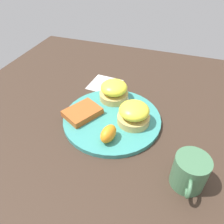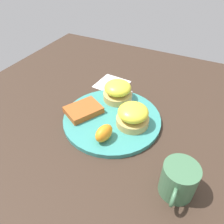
# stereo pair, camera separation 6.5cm
# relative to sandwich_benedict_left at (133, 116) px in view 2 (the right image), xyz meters

# --- Properties ---
(ground_plane) EXTENTS (1.10, 1.10, 0.00)m
(ground_plane) POSITION_rel_sandwich_benedict_left_xyz_m (-0.00, -0.07, -0.05)
(ground_plane) COLOR #38281E
(plate) EXTENTS (0.30, 0.30, 0.01)m
(plate) POSITION_rel_sandwich_benedict_left_xyz_m (-0.00, -0.07, -0.04)
(plate) COLOR teal
(plate) RESTS_ON ground_plane
(sandwich_benedict_left) EXTENTS (0.10, 0.10, 0.07)m
(sandwich_benedict_left) POSITION_rel_sandwich_benedict_left_xyz_m (0.00, 0.00, 0.00)
(sandwich_benedict_left) COLOR tan
(sandwich_benedict_left) RESTS_ON plate
(sandwich_benedict_right) EXTENTS (0.10, 0.10, 0.07)m
(sandwich_benedict_right) POSITION_rel_sandwich_benedict_left_xyz_m (-0.09, -0.09, 0.00)
(sandwich_benedict_right) COLOR tan
(sandwich_benedict_right) RESTS_ON plate
(hashbrown_patty) EXTENTS (0.13, 0.12, 0.02)m
(hashbrown_patty) POSITION_rel_sandwich_benedict_left_xyz_m (0.02, -0.16, -0.02)
(hashbrown_patty) COLOR #A95323
(hashbrown_patty) RESTS_ON plate
(orange_wedge) EXTENTS (0.07, 0.05, 0.04)m
(orange_wedge) POSITION_rel_sandwich_benedict_left_xyz_m (0.09, -0.05, -0.01)
(orange_wedge) COLOR orange
(orange_wedge) RESTS_ON plate
(fork) EXTENTS (0.19, 0.09, 0.00)m
(fork) POSITION_rel_sandwich_benedict_left_xyz_m (-0.05, -0.03, -0.03)
(fork) COLOR silver
(fork) RESTS_ON plate
(cup) EXTENTS (0.11, 0.08, 0.08)m
(cup) POSITION_rel_sandwich_benedict_left_xyz_m (0.15, 0.17, -0.00)
(cup) COLOR #42704C
(cup) RESTS_ON ground_plane
(napkin) EXTENTS (0.12, 0.12, 0.00)m
(napkin) POSITION_rel_sandwich_benedict_left_xyz_m (-0.18, -0.16, -0.04)
(napkin) COLOR white
(napkin) RESTS_ON ground_plane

